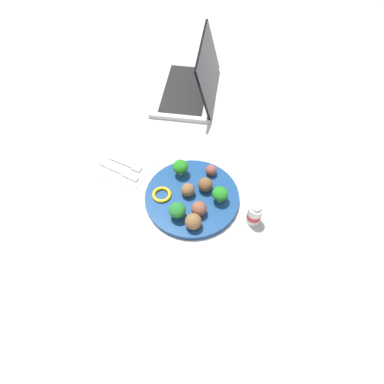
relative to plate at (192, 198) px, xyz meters
name	(u,v)px	position (x,y,z in m)	size (l,w,h in m)	color
ground_plane	(192,199)	(0.00, 0.00, -0.01)	(4.00, 4.00, 0.00)	#B2B2AD
plate	(192,198)	(0.00, 0.00, 0.00)	(0.28, 0.28, 0.02)	navy
broccoli_floret_mid_left	(177,210)	(0.00, -0.08, 0.04)	(0.05, 0.05, 0.05)	#9ABD66
broccoli_floret_mid_right	(220,194)	(0.08, 0.03, 0.04)	(0.05, 0.05, 0.05)	#A8C477
broccoli_floret_near_rim	(180,167)	(-0.07, 0.06, 0.04)	(0.05, 0.05, 0.05)	#8CCE82
meatball_mid_right	(193,222)	(0.05, -0.09, 0.03)	(0.05, 0.05, 0.05)	brown
meatball_back_right	(211,170)	(0.01, 0.10, 0.03)	(0.03, 0.03, 0.03)	brown
meatball_back_left	(189,189)	(-0.01, 0.00, 0.03)	(0.04, 0.04, 0.04)	brown
meatball_front_left	(205,185)	(0.02, 0.04, 0.03)	(0.04, 0.04, 0.04)	brown
meatball_far_rim	(199,209)	(0.05, -0.04, 0.03)	(0.04, 0.04, 0.04)	brown
pepper_ring_back_right	(162,195)	(-0.08, -0.04, 0.01)	(0.06, 0.06, 0.01)	yellow
napkin	(122,168)	(-0.25, -0.01, -0.01)	(0.17, 0.12, 0.01)	white
fork	(127,164)	(-0.25, 0.01, 0.00)	(0.12, 0.02, 0.01)	silver
knife	(120,172)	(-0.25, -0.03, 0.00)	(0.15, 0.02, 0.01)	silver
yogurt_bottle	(254,214)	(0.19, 0.02, 0.03)	(0.04, 0.04, 0.08)	white
laptop	(192,85)	(-0.25, 0.42, 0.03)	(0.33, 0.38, 0.21)	silver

